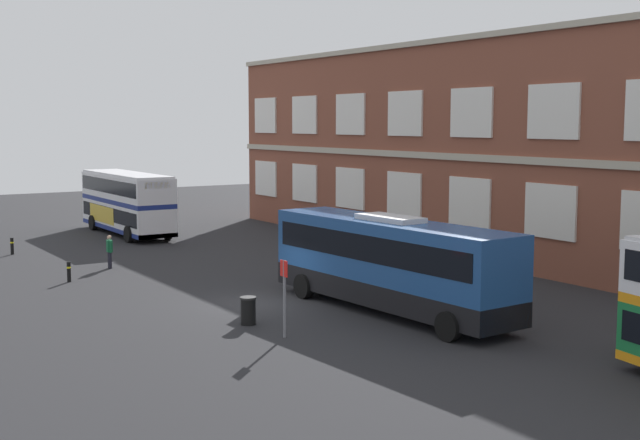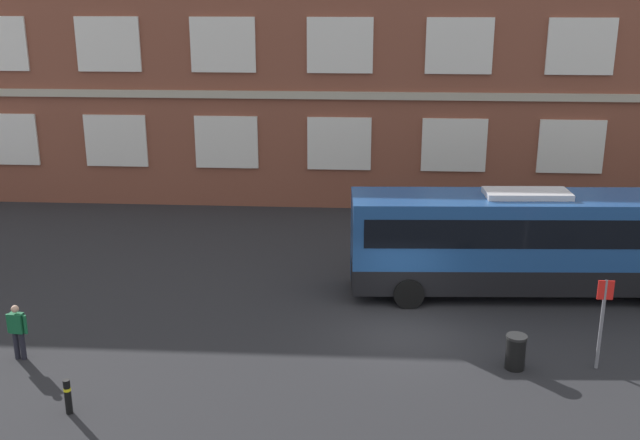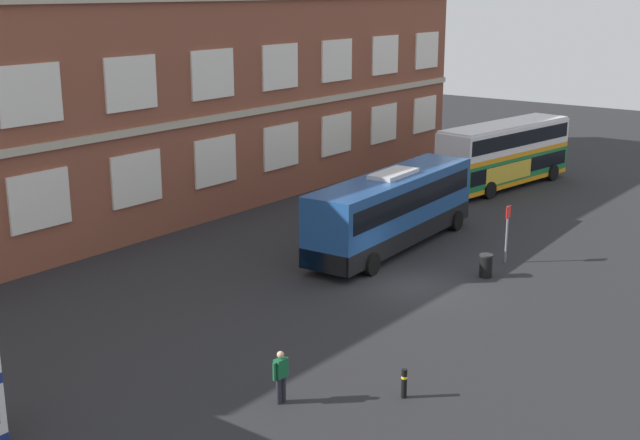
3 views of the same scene
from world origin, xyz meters
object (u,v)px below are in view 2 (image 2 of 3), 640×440
(touring_coach, at_px, (523,243))
(station_litter_bin, at_px, (516,352))
(safety_bollard_west, at_px, (68,396))
(waiting_passenger, at_px, (18,330))
(bus_stand_flag, at_px, (602,316))

(touring_coach, relative_size, station_litter_bin, 11.77)
(touring_coach, bearing_deg, safety_bollard_west, -145.95)
(touring_coach, xyz_separation_m, safety_bollard_west, (-13.00, -8.79, -1.42))
(touring_coach, distance_m, waiting_passenger, 16.71)
(bus_stand_flag, height_order, station_litter_bin, bus_stand_flag)
(station_litter_bin, relative_size, safety_bollard_west, 1.08)
(bus_stand_flag, relative_size, station_litter_bin, 2.62)
(safety_bollard_west, bearing_deg, waiting_passenger, 132.38)
(waiting_passenger, bearing_deg, bus_stand_flag, 1.83)
(station_litter_bin, bearing_deg, touring_coach, 78.35)
(waiting_passenger, height_order, station_litter_bin, waiting_passenger)
(waiting_passenger, height_order, bus_stand_flag, bus_stand_flag)
(station_litter_bin, xyz_separation_m, safety_bollard_west, (-11.85, -3.17, -0.03))
(safety_bollard_west, bearing_deg, station_litter_bin, 14.99)
(bus_stand_flag, xyz_separation_m, safety_bollard_west, (-14.20, -3.35, -1.14))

